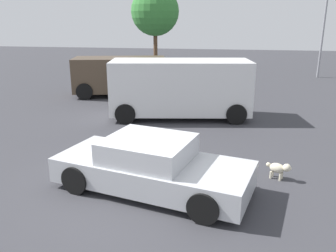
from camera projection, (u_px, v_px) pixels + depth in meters
name	position (u px, v px, depth m)	size (l,w,h in m)	color
ground_plane	(135.00, 193.00, 7.69)	(80.00, 80.00, 0.00)	#38383D
sedan_foreground	(152.00, 166.00, 7.70)	(4.65, 2.75, 1.21)	#B7BABF
dog	(279.00, 168.00, 8.28)	(0.56, 0.38, 0.44)	beige
van_white	(180.00, 87.00, 13.34)	(5.54, 2.89, 2.23)	white
suv_dark	(120.00, 75.00, 17.34)	(4.83, 2.95, 1.91)	#4C3D2D
tree_back_center	(155.00, 12.00, 28.21)	(3.95, 3.95, 6.35)	brown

